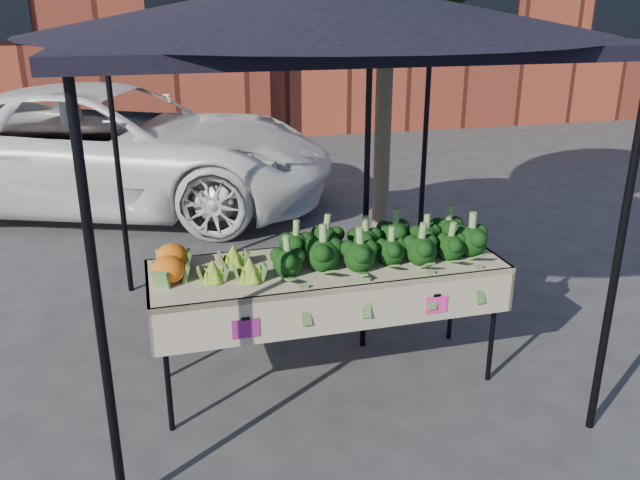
{
  "coord_description": "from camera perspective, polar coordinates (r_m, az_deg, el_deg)",
  "views": [
    {
      "loc": [
        -1.13,
        -4.09,
        2.61
      ],
      "look_at": [
        -0.06,
        0.12,
        1.0
      ],
      "focal_mm": 37.08,
      "sensor_mm": 36.0,
      "label": 1
    }
  ],
  "objects": [
    {
      "name": "ground",
      "position": [
        4.98,
        1.06,
        -11.26
      ],
      "size": [
        90.0,
        90.0,
        0.0
      ],
      "primitive_type": "plane",
      "color": "#2F2F32"
    },
    {
      "name": "table",
      "position": [
        4.68,
        0.61,
        -7.16
      ],
      "size": [
        2.41,
        0.84,
        0.9
      ],
      "color": "#B9A892",
      "rests_on": "ground"
    },
    {
      "name": "canopy",
      "position": [
        4.79,
        -0.24,
        5.34
      ],
      "size": [
        3.16,
        3.16,
        2.74
      ],
      "primitive_type": null,
      "color": "black",
      "rests_on": "ground"
    },
    {
      "name": "broccoli_heap",
      "position": [
        4.56,
        4.93,
        0.09
      ],
      "size": [
        1.55,
        0.58,
        0.28
      ],
      "primitive_type": "ellipsoid",
      "color": "black",
      "rests_on": "table"
    },
    {
      "name": "romanesco_cluster",
      "position": [
        4.32,
        -7.87,
        -1.64
      ],
      "size": [
        0.44,
        0.48,
        0.21
      ],
      "primitive_type": "ellipsoid",
      "color": "#A2B329",
      "rests_on": "table"
    },
    {
      "name": "cauliflower_pair",
      "position": [
        4.38,
        -12.8,
        -1.81
      ],
      "size": [
        0.24,
        0.44,
        0.19
      ],
      "primitive_type": "ellipsoid",
      "color": "orange",
      "rests_on": "table"
    },
    {
      "name": "street_tree",
      "position": [
        5.8,
        5.64,
        15.22
      ],
      "size": [
        2.13,
        2.13,
        4.2
      ],
      "primitive_type": null,
      "color": "#1E4C14",
      "rests_on": "ground"
    }
  ]
}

